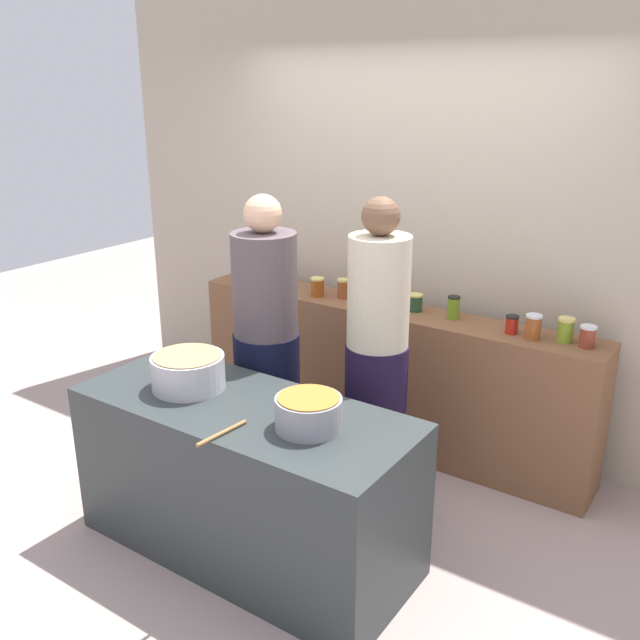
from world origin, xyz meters
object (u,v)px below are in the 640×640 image
preserve_jar_0 (317,287)px  preserve_jar_5 (512,324)px  preserve_jar_4 (453,307)px  preserve_jar_6 (533,327)px  preserve_jar_2 (367,294)px  cooking_pot_left (188,372)px  preserve_jar_3 (415,302)px  preserve_jar_7 (566,330)px  preserve_jar_1 (343,288)px  cook_in_cap (376,373)px  cooking_pot_center (309,413)px  cook_with_tongs (267,360)px  preserve_jar_8 (588,336)px  wooden_spoon (222,433)px

preserve_jar_0 → preserve_jar_5: 1.30m
preserve_jar_4 → preserve_jar_6: size_ratio=1.00×
preserve_jar_2 → preserve_jar_4: (0.59, 0.01, 0.02)m
preserve_jar_5 → cooking_pot_left: size_ratio=0.29×
preserve_jar_6 → preserve_jar_3: bearing=174.1°
preserve_jar_7 → preserve_jar_1: bearing=-179.7°
preserve_jar_0 → preserve_jar_3: bearing=7.5°
preserve_jar_2 → preserve_jar_4: size_ratio=0.74×
preserve_jar_4 → preserve_jar_5: size_ratio=1.34×
preserve_jar_3 → preserve_jar_4: (0.25, -0.00, 0.02)m
preserve_jar_7 → cook_in_cap: (-0.77, -0.70, -0.20)m
preserve_jar_2 → cook_in_cap: size_ratio=0.06×
cooking_pot_left → cook_in_cap: size_ratio=0.21×
preserve_jar_2 → preserve_jar_6: bearing=-3.4°
cooking_pot_center → cook_with_tongs: size_ratio=0.18×
preserve_jar_2 → cook_with_tongs: cook_with_tongs is taller
preserve_jar_1 → preserve_jar_4: 0.77m
cooking_pot_center → cook_with_tongs: (-0.70, 0.58, -0.11)m
preserve_jar_3 → cooking_pot_left: bearing=-110.0°
preserve_jar_4 → cooking_pot_left: 1.63m
preserve_jar_7 → cook_in_cap: cook_in_cap is taller
cooking_pot_left → cook_with_tongs: (0.04, 0.57, -0.12)m
preserve_jar_3 → cook_with_tongs: 1.01m
preserve_jar_0 → cook_in_cap: 1.05m
cooking_pot_left → preserve_jar_6: bearing=46.7°
preserve_jar_8 → cook_in_cap: cook_in_cap is taller
preserve_jar_5 → cooking_pot_center: size_ratio=0.35×
preserve_jar_7 → cook_with_tongs: cook_with_tongs is taller
preserve_jar_6 → preserve_jar_7: preserve_jar_6 is taller
preserve_jar_3 → cook_in_cap: cook_in_cap is taller
preserve_jar_6 → cook_with_tongs: 1.49m
preserve_jar_8 → cooking_pot_left: 2.10m
preserve_jar_0 → preserve_jar_1: 0.17m
preserve_jar_1 → preserve_jar_3: size_ratio=1.20×
cooking_pot_center → cook_with_tongs: bearing=140.2°
preserve_jar_3 → cook_in_cap: 0.75m
preserve_jar_2 → preserve_jar_3: 0.33m
preserve_jar_3 → cook_in_cap: bearing=-78.8°
wooden_spoon → cook_in_cap: bearing=78.7°
preserve_jar_3 → preserve_jar_6: preserve_jar_6 is taller
preserve_jar_7 → cooking_pot_left: bearing=-135.4°
preserve_jar_0 → preserve_jar_5: preserve_jar_0 is taller
preserve_jar_1 → preserve_jar_5: size_ratio=1.24×
preserve_jar_6 → cook_in_cap: size_ratio=0.08×
preserve_jar_0 → preserve_jar_7: 1.59m
cooking_pot_center → cook_with_tongs: cook_with_tongs is taller
preserve_jar_6 → preserve_jar_4: bearing=171.7°
preserve_jar_2 → cooking_pot_center: (0.55, -1.44, -0.09)m
preserve_jar_0 → preserve_jar_5: size_ratio=1.20×
preserve_jar_3 → preserve_jar_5: (0.63, -0.05, -0.00)m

